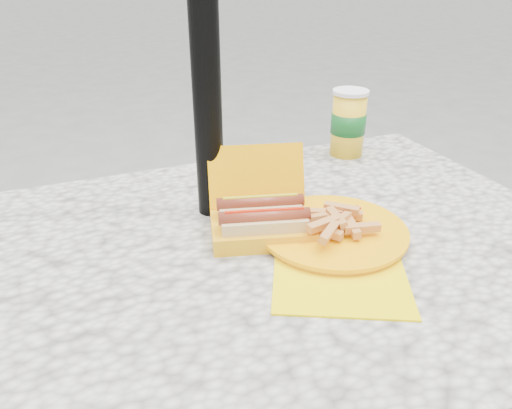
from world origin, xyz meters
name	(u,v)px	position (x,y,z in m)	size (l,w,h in m)	color
picnic_table	(243,305)	(0.00, 0.00, 0.64)	(1.20, 0.80, 0.75)	beige
umbrella_pole	(203,14)	(0.00, 0.16, 1.10)	(0.05, 0.05, 2.20)	black
hotdog_box	(262,219)	(0.05, 0.04, 0.78)	(0.21, 0.19, 0.13)	#FFA700
fries_plate	(332,233)	(0.16, -0.02, 0.76)	(0.31, 0.37, 0.05)	#FEDF00
soda_cup	(348,123)	(0.39, 0.32, 0.83)	(0.08, 0.08, 0.16)	yellow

